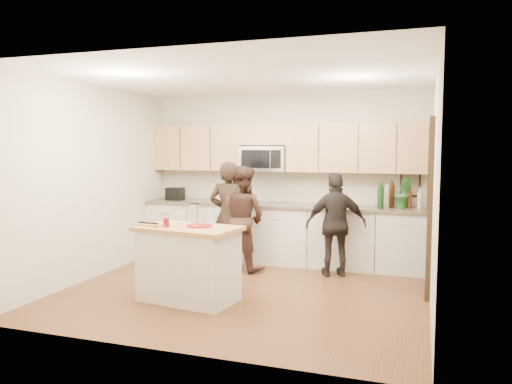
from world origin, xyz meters
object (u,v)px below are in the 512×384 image
(toaster, at_px, (175,194))
(woman_left, at_px, (229,216))
(woman_center, at_px, (242,218))
(island, at_px, (189,263))
(woman_right, at_px, (336,225))

(toaster, xyz_separation_m, woman_left, (1.27, -0.73, -0.23))
(toaster, distance_m, woman_center, 1.59)
(island, relative_size, woman_left, 0.79)
(island, xyz_separation_m, woman_left, (-0.09, 1.52, 0.36))
(woman_left, distance_m, woman_center, 0.20)
(woman_center, xyz_separation_m, woman_right, (1.40, 0.08, -0.04))
(woman_left, bearing_deg, woman_right, -178.01)
(woman_left, bearing_deg, island, 88.57)
(toaster, relative_size, woman_left, 0.16)
(woman_right, bearing_deg, woman_left, -14.28)
(toaster, bearing_deg, island, -58.92)
(woman_center, relative_size, woman_right, 1.05)
(woman_center, bearing_deg, woman_left, 46.81)
(woman_left, height_order, woman_center, woman_left)
(toaster, bearing_deg, woman_center, -23.49)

